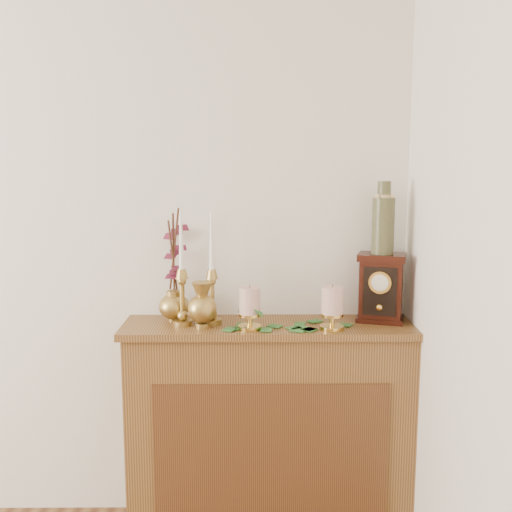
{
  "coord_description": "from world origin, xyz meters",
  "views": [
    {
      "loc": [
        1.32,
        -0.35,
        1.6
      ],
      "look_at": [
        1.34,
        2.05,
        1.23
      ],
      "focal_mm": 42.0,
      "sensor_mm": 36.0,
      "label": 1
    }
  ],
  "objects_px": {
    "ceramic_vase": "(383,221)",
    "mantel_clock": "(381,288)",
    "ginger_jar": "(175,269)",
    "candlestick_left": "(182,288)",
    "bud_vase": "(202,306)",
    "candlestick_center": "(212,288)"
  },
  "relations": [
    {
      "from": "ceramic_vase",
      "to": "mantel_clock",
      "type": "bearing_deg",
      "value": -106.89
    },
    {
      "from": "ginger_jar",
      "to": "mantel_clock",
      "type": "relative_size",
      "value": 1.67
    },
    {
      "from": "candlestick_left",
      "to": "ginger_jar",
      "type": "relative_size",
      "value": 1.0
    },
    {
      "from": "candlestick_left",
      "to": "mantel_clock",
      "type": "relative_size",
      "value": 1.67
    },
    {
      "from": "candlestick_left",
      "to": "ceramic_vase",
      "type": "bearing_deg",
      "value": 3.98
    },
    {
      "from": "mantel_clock",
      "to": "candlestick_left",
      "type": "bearing_deg",
      "value": -159.29
    },
    {
      "from": "bud_vase",
      "to": "ginger_jar",
      "type": "height_order",
      "value": "ginger_jar"
    },
    {
      "from": "ginger_jar",
      "to": "mantel_clock",
      "type": "xyz_separation_m",
      "value": [
        0.88,
        -0.06,
        -0.08
      ]
    },
    {
      "from": "bud_vase",
      "to": "ceramic_vase",
      "type": "xyz_separation_m",
      "value": [
        0.75,
        0.1,
        0.33
      ]
    },
    {
      "from": "candlestick_left",
      "to": "mantel_clock",
      "type": "bearing_deg",
      "value": 3.81
    },
    {
      "from": "mantel_clock",
      "to": "ceramic_vase",
      "type": "xyz_separation_m",
      "value": [
        0.0,
        0.0,
        0.28
      ]
    },
    {
      "from": "candlestick_left",
      "to": "bud_vase",
      "type": "relative_size",
      "value": 2.54
    },
    {
      "from": "bud_vase",
      "to": "mantel_clock",
      "type": "relative_size",
      "value": 0.65
    },
    {
      "from": "candlestick_center",
      "to": "mantel_clock",
      "type": "relative_size",
      "value": 1.63
    },
    {
      "from": "ceramic_vase",
      "to": "candlestick_center",
      "type": "bearing_deg",
      "value": -176.74
    },
    {
      "from": "candlestick_left",
      "to": "bud_vase",
      "type": "distance_m",
      "value": 0.12
    },
    {
      "from": "ceramic_vase",
      "to": "candlestick_left",
      "type": "bearing_deg",
      "value": -176.02
    },
    {
      "from": "candlestick_left",
      "to": "ceramic_vase",
      "type": "height_order",
      "value": "ceramic_vase"
    },
    {
      "from": "candlestick_left",
      "to": "candlestick_center",
      "type": "bearing_deg",
      "value": 8.18
    },
    {
      "from": "mantel_clock",
      "to": "candlestick_center",
      "type": "bearing_deg",
      "value": -160.05
    },
    {
      "from": "ceramic_vase",
      "to": "bud_vase",
      "type": "bearing_deg",
      "value": -172.05
    },
    {
      "from": "bud_vase",
      "to": "ginger_jar",
      "type": "distance_m",
      "value": 0.24
    }
  ]
}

